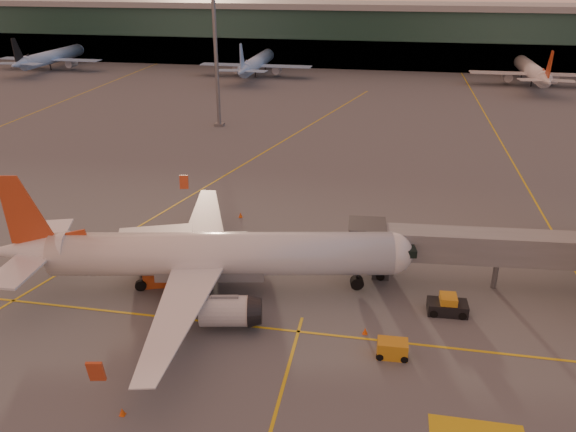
% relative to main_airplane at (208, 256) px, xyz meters
% --- Properties ---
extents(ground, '(600.00, 600.00, 0.00)m').
position_rel_main_airplane_xyz_m(ground, '(3.95, -9.69, -3.66)').
color(ground, '#4C4F54').
rests_on(ground, ground).
extents(taxi_markings, '(100.12, 173.00, 0.01)m').
position_rel_main_airplane_xyz_m(taxi_markings, '(-3.37, 34.80, -3.66)').
color(taxi_markings, gold).
rests_on(taxi_markings, ground).
extents(terminal, '(400.00, 20.00, 17.60)m').
position_rel_main_airplane_xyz_m(terminal, '(3.95, 132.10, 5.10)').
color(terminal, '#19382D').
rests_on(terminal, ground).
extents(mast_west_near, '(2.40, 2.40, 25.60)m').
position_rel_main_airplane_xyz_m(mast_west_near, '(-16.05, 56.31, 11.20)').
color(mast_west_near, slate).
rests_on(mast_west_near, ground).
extents(distant_aircraft_row, '(350.00, 34.00, 13.00)m').
position_rel_main_airplane_xyz_m(distant_aircraft_row, '(14.78, 108.31, -3.66)').
color(distant_aircraft_row, '#8DB7ED').
rests_on(distant_aircraft_row, ground).
extents(main_airplane, '(37.15, 33.72, 11.27)m').
position_rel_main_airplane_xyz_m(main_airplane, '(0.00, 0.00, 0.00)').
color(main_airplane, white).
rests_on(main_airplane, ground).
extents(jet_bridge, '(28.23, 5.33, 5.67)m').
position_rel_main_airplane_xyz_m(jet_bridge, '(26.99, 5.60, 0.24)').
color(jet_bridge, slate).
rests_on(jet_bridge, ground).
extents(catering_truck, '(7.20, 4.97, 5.14)m').
position_rel_main_airplane_xyz_m(catering_truck, '(-5.08, 0.91, -0.74)').
color(catering_truck, '#BC481A').
rests_on(catering_truck, ground).
extents(gpu_cart, '(2.41, 1.47, 1.37)m').
position_rel_main_airplane_xyz_m(gpu_cart, '(16.48, -6.54, -2.99)').
color(gpu_cart, orange).
rests_on(gpu_cart, ground).
extents(pushback_tug, '(3.41, 1.94, 1.72)m').
position_rel_main_airplane_xyz_m(pushback_tug, '(21.04, 0.24, -2.96)').
color(pushback_tug, black).
rests_on(pushback_tug, ground).
extents(cone_nose, '(0.46, 0.46, 0.59)m').
position_rel_main_airplane_xyz_m(cone_nose, '(20.79, 0.47, -3.38)').
color(cone_nose, '#E3500B').
rests_on(cone_nose, ground).
extents(cone_tail, '(0.50, 0.50, 0.64)m').
position_rel_main_airplane_xyz_m(cone_tail, '(-18.71, 1.04, -3.35)').
color(cone_tail, '#E3500B').
rests_on(cone_tail, ground).
extents(cone_wing_right, '(0.43, 0.43, 0.55)m').
position_rel_main_airplane_xyz_m(cone_wing_right, '(-1.01, -15.94, -3.39)').
color(cone_wing_right, '#E3500B').
rests_on(cone_wing_right, ground).
extents(cone_wing_left, '(0.48, 0.48, 0.61)m').
position_rel_main_airplane_xyz_m(cone_wing_left, '(-1.51, 16.56, -3.37)').
color(cone_wing_left, '#E3500B').
rests_on(cone_wing_left, ground).
extents(cone_fwd, '(0.43, 0.43, 0.55)m').
position_rel_main_airplane_xyz_m(cone_fwd, '(14.31, -4.00, -3.40)').
color(cone_fwd, '#E3500B').
rests_on(cone_fwd, ground).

